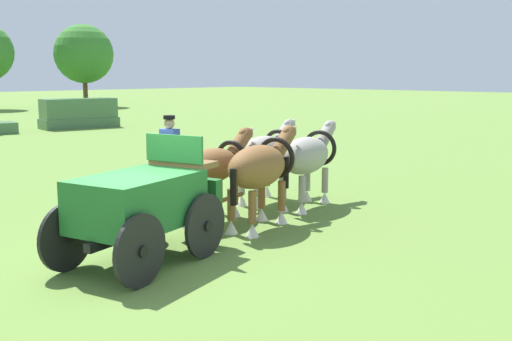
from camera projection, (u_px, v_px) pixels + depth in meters
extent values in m
plane|color=olive|center=(139.00, 264.00, 11.32)|extent=(220.00, 220.00, 0.00)
cube|color=#236B2D|center=(137.00, 201.00, 11.13)|extent=(2.71, 2.08, 0.97)
cube|color=brown|center=(183.00, 163.00, 12.29)|extent=(0.89, 1.47, 0.12)
cube|color=#236B2D|center=(195.00, 191.00, 12.74)|extent=(0.54, 1.25, 0.60)
cube|color=#236B2D|center=(174.00, 148.00, 11.98)|extent=(0.40, 1.35, 0.55)
cube|color=black|center=(138.00, 231.00, 11.22)|extent=(2.60, 0.82, 0.16)
cylinder|color=black|center=(137.00, 216.00, 12.47)|extent=(1.24, 0.39, 1.26)
cylinder|color=black|center=(137.00, 216.00, 12.47)|extent=(0.24, 0.22, 0.20)
cylinder|color=black|center=(205.00, 226.00, 11.62)|extent=(1.24, 0.39, 1.26)
cylinder|color=black|center=(205.00, 226.00, 11.62)|extent=(0.24, 0.22, 0.20)
cylinder|color=black|center=(66.00, 237.00, 10.81)|extent=(1.24, 0.39, 1.26)
cylinder|color=black|center=(66.00, 237.00, 10.81)|extent=(0.24, 0.22, 0.20)
cylinder|color=black|center=(140.00, 251.00, 9.97)|extent=(1.24, 0.39, 1.26)
cylinder|color=black|center=(140.00, 251.00, 9.97)|extent=(0.24, 0.22, 0.20)
cylinder|color=brown|center=(212.00, 204.00, 13.36)|extent=(2.54, 0.75, 0.10)
cube|color=#BCB293|center=(174.00, 155.00, 12.53)|extent=(0.47, 0.41, 0.16)
cube|color=#334C99|center=(170.00, 142.00, 12.39)|extent=(0.32, 0.41, 0.55)
sphere|color=tan|center=(169.00, 124.00, 12.32)|extent=(0.22, 0.22, 0.22)
cylinder|color=black|center=(169.00, 117.00, 12.30)|extent=(0.24, 0.24, 0.08)
ellipsoid|color=brown|center=(210.00, 166.00, 14.34)|extent=(2.27, 1.35, 0.85)
cylinder|color=brown|center=(219.00, 189.00, 15.20)|extent=(0.18, 0.18, 0.70)
cone|color=silver|center=(219.00, 208.00, 15.28)|extent=(0.30, 0.30, 0.30)
cylinder|color=brown|center=(235.00, 191.00, 14.98)|extent=(0.18, 0.18, 0.70)
cone|color=silver|center=(235.00, 210.00, 15.06)|extent=(0.30, 0.30, 0.30)
cylinder|color=brown|center=(184.00, 200.00, 13.93)|extent=(0.18, 0.18, 0.70)
cone|color=silver|center=(185.00, 221.00, 14.01)|extent=(0.30, 0.30, 0.30)
cylinder|color=brown|center=(201.00, 202.00, 13.70)|extent=(0.18, 0.18, 0.70)
cone|color=silver|center=(201.00, 223.00, 13.78)|extent=(0.30, 0.30, 0.30)
cylinder|color=brown|center=(239.00, 145.00, 15.41)|extent=(1.00, 0.58, 0.81)
ellipsoid|color=brown|center=(246.00, 133.00, 15.69)|extent=(0.65, 0.40, 0.32)
cube|color=silver|center=(251.00, 133.00, 15.93)|extent=(0.08, 0.11, 0.24)
torus|color=black|center=(231.00, 157.00, 15.14)|extent=(0.34, 0.88, 0.88)
cylinder|color=black|center=(183.00, 186.00, 13.43)|extent=(0.14, 0.14, 0.80)
ellipsoid|color=brown|center=(257.00, 167.00, 13.69)|extent=(2.20, 1.46, 0.99)
cylinder|color=brown|center=(262.00, 194.00, 14.56)|extent=(0.18, 0.18, 0.72)
cone|color=silver|center=(262.00, 214.00, 14.64)|extent=(0.30, 0.30, 0.31)
cylinder|color=brown|center=(282.00, 196.00, 14.29)|extent=(0.18, 0.18, 0.72)
cone|color=silver|center=(281.00, 217.00, 14.37)|extent=(0.30, 0.30, 0.31)
cylinder|color=brown|center=(231.00, 205.00, 13.35)|extent=(0.18, 0.18, 0.72)
cone|color=silver|center=(231.00, 227.00, 13.43)|extent=(0.30, 0.30, 0.31)
cylinder|color=brown|center=(252.00, 207.00, 13.08)|extent=(0.18, 0.18, 0.72)
cone|color=silver|center=(252.00, 230.00, 13.16)|extent=(0.30, 0.30, 0.31)
cylinder|color=brown|center=(283.00, 144.00, 14.72)|extent=(1.00, 0.58, 0.81)
ellipsoid|color=brown|center=(289.00, 132.00, 15.00)|extent=(0.65, 0.40, 0.32)
cube|color=silver|center=(294.00, 131.00, 15.24)|extent=(0.08, 0.11, 0.24)
torus|color=black|center=(276.00, 158.00, 14.46)|extent=(0.37, 1.01, 1.01)
cylinder|color=black|center=(233.00, 187.00, 12.83)|extent=(0.14, 0.14, 0.80)
ellipsoid|color=#9E998E|center=(262.00, 152.00, 16.56)|extent=(2.23, 1.37, 0.88)
cylinder|color=#9E998E|center=(267.00, 174.00, 17.42)|extent=(0.18, 0.18, 0.73)
cone|color=silver|center=(267.00, 191.00, 17.51)|extent=(0.30, 0.30, 0.31)
cylinder|color=#9E998E|center=(282.00, 175.00, 17.19)|extent=(0.18, 0.18, 0.73)
cone|color=silver|center=(282.00, 193.00, 17.27)|extent=(0.30, 0.30, 0.31)
cylinder|color=#9E998E|center=(242.00, 181.00, 16.18)|extent=(0.18, 0.18, 0.73)
cone|color=silver|center=(242.00, 200.00, 16.26)|extent=(0.30, 0.30, 0.31)
cylinder|color=#9E998E|center=(257.00, 183.00, 15.94)|extent=(0.18, 0.18, 0.73)
cone|color=silver|center=(257.00, 202.00, 16.03)|extent=(0.30, 0.30, 0.31)
cylinder|color=#9E998E|center=(284.00, 134.00, 17.62)|extent=(1.00, 0.58, 0.81)
ellipsoid|color=#9E998E|center=(289.00, 124.00, 17.90)|extent=(0.65, 0.40, 0.32)
cube|color=silver|center=(293.00, 124.00, 18.14)|extent=(0.08, 0.11, 0.24)
torus|color=black|center=(278.00, 145.00, 17.35)|extent=(0.34, 0.91, 0.91)
cylinder|color=black|center=(242.00, 168.00, 15.68)|extent=(0.14, 0.14, 0.80)
ellipsoid|color=#9E998E|center=(305.00, 156.00, 15.93)|extent=(2.32, 1.49, 0.99)
cylinder|color=#9E998E|center=(307.00, 179.00, 16.83)|extent=(0.18, 0.18, 0.69)
cone|color=silver|center=(307.00, 196.00, 16.91)|extent=(0.30, 0.30, 0.29)
cylinder|color=#9E998E|center=(325.00, 180.00, 16.57)|extent=(0.18, 0.18, 0.69)
cone|color=silver|center=(325.00, 198.00, 16.65)|extent=(0.30, 0.30, 0.29)
cylinder|color=#9E998E|center=(283.00, 187.00, 15.55)|extent=(0.18, 0.18, 0.69)
cone|color=silver|center=(283.00, 206.00, 15.62)|extent=(0.30, 0.30, 0.29)
cylinder|color=#9E998E|center=(302.00, 189.00, 15.28)|extent=(0.18, 0.18, 0.69)
cone|color=silver|center=(302.00, 208.00, 15.36)|extent=(0.30, 0.30, 0.29)
cylinder|color=#9E998E|center=(325.00, 136.00, 17.01)|extent=(1.00, 0.58, 0.81)
ellipsoid|color=#9E998E|center=(330.00, 126.00, 17.29)|extent=(0.65, 0.40, 0.32)
cube|color=silver|center=(334.00, 125.00, 17.53)|extent=(0.08, 0.11, 0.24)
torus|color=black|center=(320.00, 148.00, 16.75)|extent=(0.37, 1.01, 1.01)
cylinder|color=black|center=(286.00, 173.00, 15.02)|extent=(0.14, 0.14, 0.80)
cube|color=#477047|center=(80.00, 123.00, 39.74)|extent=(5.20, 2.62, 0.65)
cube|color=#477047|center=(79.00, 108.00, 39.59)|extent=(4.98, 2.45, 1.29)
cylinder|color=brown|center=(85.00, 91.00, 64.88)|extent=(0.50, 0.50, 3.47)
sphere|color=#387A2D|center=(84.00, 54.00, 64.25)|extent=(6.29, 6.29, 6.29)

